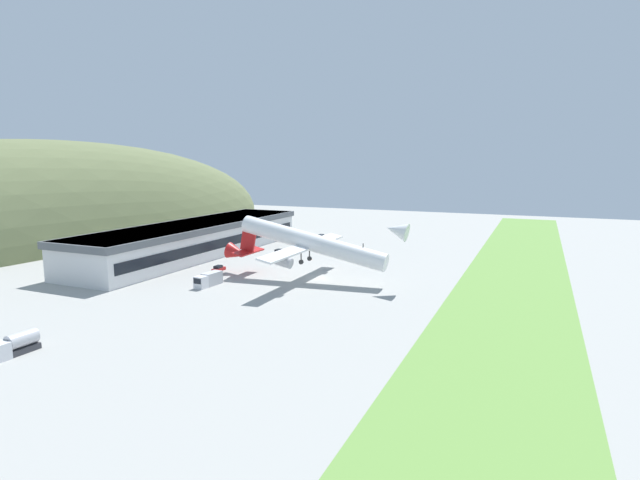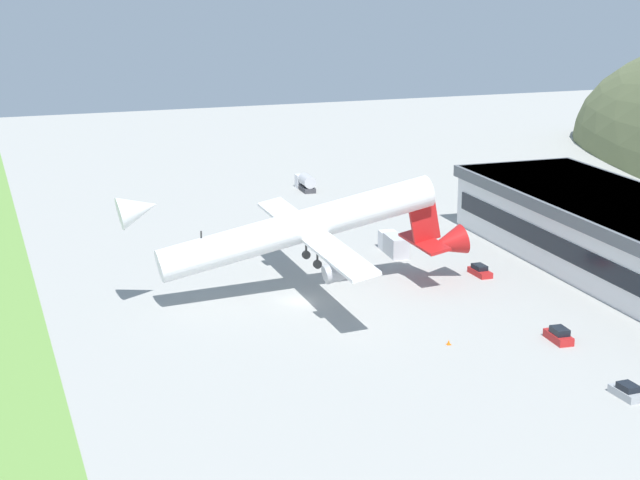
% 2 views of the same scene
% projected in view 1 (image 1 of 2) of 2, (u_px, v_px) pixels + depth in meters
% --- Properties ---
extents(ground_plane, '(347.33, 347.33, 0.00)m').
position_uv_depth(ground_plane, '(318.00, 278.00, 120.68)').
color(ground_plane, '#9E9E99').
extents(grass_strip_foreground, '(312.60, 24.11, 0.08)m').
position_uv_depth(grass_strip_foreground, '(510.00, 298.00, 103.28)').
color(grass_strip_foreground, '#669342').
rests_on(grass_strip_foreground, ground_plane).
extents(hill_backdrop, '(249.60, 58.02, 71.26)m').
position_uv_depth(hill_backdrop, '(64.00, 239.00, 181.60)').
color(hill_backdrop, '#667047').
rests_on(hill_backdrop, ground_plane).
extents(terminal_building, '(88.75, 21.26, 9.73)m').
position_uv_depth(terminal_building, '(197.00, 237.00, 150.87)').
color(terminal_building, silver).
rests_on(terminal_building, ground_plane).
extents(cargo_airplane, '(39.60, 46.78, 13.03)m').
position_uv_depth(cargo_airplane, '(308.00, 243.00, 117.74)').
color(cargo_airplane, white).
extents(service_car_0, '(4.53, 1.88, 1.67)m').
position_uv_depth(service_car_0, '(321.00, 237.00, 182.58)').
color(service_car_0, '#333338').
rests_on(service_car_0, ground_plane).
extents(service_car_1, '(4.26, 2.02, 1.70)m').
position_uv_depth(service_car_1, '(278.00, 253.00, 151.03)').
color(service_car_1, '#B21E1E').
rests_on(service_car_1, ground_plane).
extents(service_car_2, '(4.23, 1.92, 1.44)m').
position_uv_depth(service_car_2, '(219.00, 269.00, 128.69)').
color(service_car_2, '#B21E1E').
rests_on(service_car_2, ground_plane).
extents(service_car_3, '(3.90, 1.99, 1.48)m').
position_uv_depth(service_car_3, '(307.00, 245.00, 164.87)').
color(service_car_3, '#999EA3').
rests_on(service_car_3, ground_plane).
extents(fuel_truck, '(7.59, 2.94, 2.93)m').
position_uv_depth(fuel_truck, '(208.00, 280.00, 113.10)').
color(fuel_truck, silver).
rests_on(fuel_truck, ground_plane).
extents(box_truck, '(6.74, 2.46, 3.13)m').
position_uv_depth(box_truck, '(16.00, 345.00, 72.69)').
color(box_truck, silver).
rests_on(box_truck, ground_plane).
extents(traffic_cone_0, '(0.52, 0.52, 0.58)m').
position_uv_depth(traffic_cone_0, '(311.00, 259.00, 143.39)').
color(traffic_cone_0, orange).
rests_on(traffic_cone_0, ground_plane).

